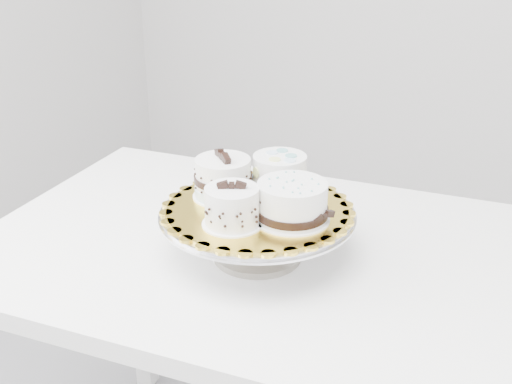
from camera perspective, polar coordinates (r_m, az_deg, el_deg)
The scene contains 7 objects.
table at distance 1.29m, azimuth 0.72°, elevation -8.17°, with size 1.23×0.94×0.75m.
cake_stand at distance 1.17m, azimuth 0.13°, elevation -2.97°, with size 0.36×0.36×0.10m.
cake_board at distance 1.16m, azimuth 0.13°, elevation -1.52°, with size 0.33×0.33×0.00m, color gold.
cake_swirl at distance 1.09m, azimuth -2.14°, elevation -1.38°, with size 0.13×0.13×0.08m.
cake_banded at distance 1.19m, azimuth -2.94°, elevation 1.11°, with size 0.14×0.14×0.09m.
cake_dots at distance 1.21m, azimuth 2.11°, elevation 1.62°, with size 0.12×0.12×0.08m.
cake_ribbon at distance 1.10m, azimuth 3.29°, elevation -0.99°, with size 0.15×0.15×0.07m.
Camera 1 is at (0.55, -0.76, 1.35)m, focal length 45.00 mm.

